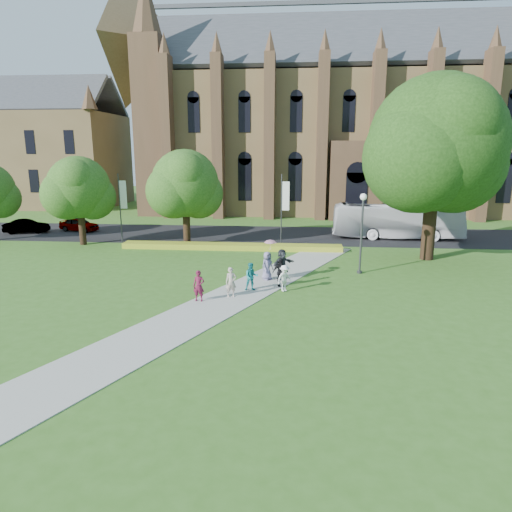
# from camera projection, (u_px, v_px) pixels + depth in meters

# --- Properties ---
(ground) EXTENTS (160.00, 160.00, 0.00)m
(ground) POSITION_uv_depth(u_px,v_px,m) (233.00, 301.00, 24.45)
(ground) COLOR #36631D
(ground) RESTS_ON ground
(road) EXTENTS (160.00, 10.00, 0.02)m
(road) POSITION_uv_depth(u_px,v_px,m) (262.00, 235.00, 43.86)
(road) COLOR black
(road) RESTS_ON ground
(footpath) EXTENTS (15.58, 28.54, 0.04)m
(footpath) POSITION_uv_depth(u_px,v_px,m) (236.00, 295.00, 25.42)
(footpath) COLOR #B2B2A8
(footpath) RESTS_ON ground
(flower_hedge) EXTENTS (18.00, 1.40, 0.45)m
(flower_hedge) POSITION_uv_depth(u_px,v_px,m) (231.00, 247.00, 37.39)
(flower_hedge) COLOR yellow
(flower_hedge) RESTS_ON ground
(cathedral) EXTENTS (52.60, 18.25, 28.00)m
(cathedral) POSITION_uv_depth(u_px,v_px,m) (350.00, 111.00, 59.22)
(cathedral) COLOR brown
(cathedral) RESTS_ON ground
(building_west) EXTENTS (22.00, 14.00, 18.30)m
(building_west) POSITION_uv_depth(u_px,v_px,m) (40.00, 142.00, 66.10)
(building_west) COLOR brown
(building_west) RESTS_ON ground
(streetlamp) EXTENTS (0.44, 0.44, 5.24)m
(streetlamp) POSITION_uv_depth(u_px,v_px,m) (362.00, 224.00, 29.37)
(streetlamp) COLOR #38383D
(streetlamp) RESTS_ON ground
(large_tree) EXTENTS (9.60, 9.60, 13.20)m
(large_tree) POSITION_uv_depth(u_px,v_px,m) (436.00, 144.00, 32.12)
(large_tree) COLOR #332114
(large_tree) RESTS_ON ground
(street_tree_0) EXTENTS (5.20, 5.20, 7.50)m
(street_tree_0) POSITION_uv_depth(u_px,v_px,m) (79.00, 188.00, 38.25)
(street_tree_0) COLOR #332114
(street_tree_0) RESTS_ON ground
(street_tree_1) EXTENTS (5.60, 5.60, 8.05)m
(street_tree_1) POSITION_uv_depth(u_px,v_px,m) (185.00, 184.00, 37.87)
(street_tree_1) COLOR #332114
(street_tree_1) RESTS_ON ground
(banner_pole_0) EXTENTS (0.70, 0.10, 6.00)m
(banner_pole_0) POSITION_uv_depth(u_px,v_px,m) (283.00, 206.00, 38.26)
(banner_pole_0) COLOR #38383D
(banner_pole_0) RESTS_ON ground
(banner_pole_1) EXTENTS (0.70, 0.10, 6.00)m
(banner_pole_1) POSITION_uv_depth(u_px,v_px,m) (121.00, 204.00, 39.47)
(banner_pole_1) COLOR #38383D
(banner_pole_1) RESTS_ON ground
(tour_coach) EXTENTS (11.72, 3.21, 3.24)m
(tour_coach) POSITION_uv_depth(u_px,v_px,m) (397.00, 221.00, 41.65)
(tour_coach) COLOR white
(tour_coach) RESTS_ON road
(car_0) EXTENTS (4.31, 2.59, 1.37)m
(car_0) POSITION_uv_depth(u_px,v_px,m) (79.00, 224.00, 45.70)
(car_0) COLOR gray
(car_0) RESTS_ON road
(car_1) EXTENTS (4.32, 2.52, 1.35)m
(car_1) POSITION_uv_depth(u_px,v_px,m) (26.00, 226.00, 44.54)
(car_1) COLOR gray
(car_1) RESTS_ON road
(pedestrian_0) EXTENTS (0.64, 0.44, 1.67)m
(pedestrian_0) POSITION_uv_depth(u_px,v_px,m) (199.00, 286.00, 24.21)
(pedestrian_0) COLOR #5C152E
(pedestrian_0) RESTS_ON footpath
(pedestrian_1) EXTENTS (0.92, 0.79, 1.63)m
(pedestrian_1) POSITION_uv_depth(u_px,v_px,m) (251.00, 277.00, 26.08)
(pedestrian_1) COLOR teal
(pedestrian_1) RESTS_ON footpath
(pedestrian_2) EXTENTS (1.12, 1.06, 1.53)m
(pedestrian_2) POSITION_uv_depth(u_px,v_px,m) (284.00, 278.00, 25.95)
(pedestrian_2) COLOR white
(pedestrian_2) RESTS_ON footpath
(pedestrian_3) EXTENTS (1.07, 0.79, 1.69)m
(pedestrian_3) POSITION_uv_depth(u_px,v_px,m) (280.00, 272.00, 26.90)
(pedestrian_3) COLOR black
(pedestrian_3) RESTS_ON footpath
(pedestrian_4) EXTENTS (0.99, 1.02, 1.77)m
(pedestrian_4) POSITION_uv_depth(u_px,v_px,m) (267.00, 266.00, 28.27)
(pedestrian_4) COLOR slate
(pedestrian_4) RESTS_ON footpath
(pedestrian_5) EXTENTS (1.59, 1.71, 1.92)m
(pedestrian_5) POSITION_uv_depth(u_px,v_px,m) (282.00, 264.00, 28.37)
(pedestrian_5) COLOR #26292E
(pedestrian_5) RESTS_ON footpath
(pedestrian_6) EXTENTS (0.70, 0.56, 1.65)m
(pedestrian_6) POSITION_uv_depth(u_px,v_px,m) (231.00, 282.00, 24.94)
(pedestrian_6) COLOR #AC9C8F
(pedestrian_6) RESTS_ON footpath
(parasol) EXTENTS (0.74, 0.74, 0.65)m
(parasol) POSITION_uv_depth(u_px,v_px,m) (270.00, 246.00, 28.08)
(parasol) COLOR #D194A3
(parasol) RESTS_ON pedestrian_4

